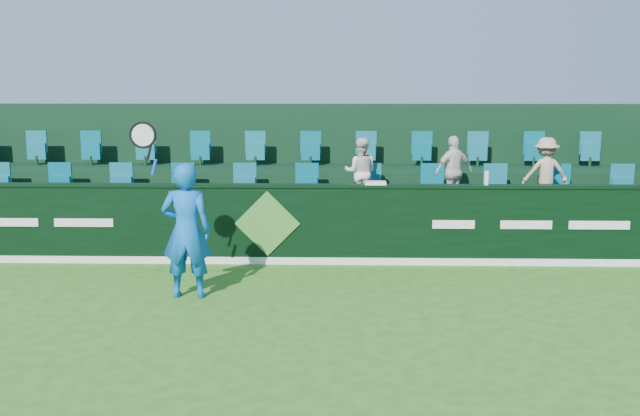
{
  "coord_description": "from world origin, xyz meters",
  "views": [
    {
      "loc": [
        1.18,
        -7.78,
        2.92
      ],
      "look_at": [
        0.91,
        2.8,
        1.15
      ],
      "focal_mm": 40.0,
      "sensor_mm": 36.0,
      "label": 1
    }
  ],
  "objects_px": {
    "spectator_middle": "(454,171)",
    "tennis_player": "(186,230)",
    "spectator_left": "(361,172)",
    "drinks_bottle": "(487,178)",
    "towel": "(375,183)",
    "spectator_right": "(546,172)"
  },
  "relations": [
    {
      "from": "towel",
      "to": "drinks_bottle",
      "type": "xyz_separation_m",
      "value": [
        1.84,
        0.0,
        0.09
      ]
    },
    {
      "from": "tennis_player",
      "to": "spectator_middle",
      "type": "distance_m",
      "value": 5.29
    },
    {
      "from": "spectator_middle",
      "to": "drinks_bottle",
      "type": "relative_size",
      "value": 5.56
    },
    {
      "from": "drinks_bottle",
      "to": "tennis_player",
      "type": "bearing_deg",
      "value": -156.17
    },
    {
      "from": "spectator_left",
      "to": "spectator_right",
      "type": "height_order",
      "value": "spectator_right"
    },
    {
      "from": "tennis_player",
      "to": "spectator_middle",
      "type": "xyz_separation_m",
      "value": [
        4.23,
        3.15,
        0.47
      ]
    },
    {
      "from": "spectator_right",
      "to": "tennis_player",
      "type": "bearing_deg",
      "value": 28.56
    },
    {
      "from": "spectator_left",
      "to": "towel",
      "type": "relative_size",
      "value": 3.59
    },
    {
      "from": "tennis_player",
      "to": "spectator_right",
      "type": "distance_m",
      "value": 6.69
    },
    {
      "from": "spectator_middle",
      "to": "tennis_player",
      "type": "bearing_deg",
      "value": 12.11
    },
    {
      "from": "spectator_left",
      "to": "spectator_middle",
      "type": "bearing_deg",
      "value": -173.67
    },
    {
      "from": "towel",
      "to": "drinks_bottle",
      "type": "height_order",
      "value": "drinks_bottle"
    },
    {
      "from": "tennis_player",
      "to": "drinks_bottle",
      "type": "height_order",
      "value": "tennis_player"
    },
    {
      "from": "tennis_player",
      "to": "drinks_bottle",
      "type": "relative_size",
      "value": 10.91
    },
    {
      "from": "spectator_left",
      "to": "drinks_bottle",
      "type": "relative_size",
      "value": 5.38
    },
    {
      "from": "towel",
      "to": "tennis_player",
      "type": "bearing_deg",
      "value": -143.63
    },
    {
      "from": "spectator_left",
      "to": "spectator_right",
      "type": "distance_m",
      "value": 3.34
    },
    {
      "from": "tennis_player",
      "to": "spectator_right",
      "type": "bearing_deg",
      "value": 28.14
    },
    {
      "from": "spectator_middle",
      "to": "spectator_right",
      "type": "bearing_deg",
      "value": 155.44
    },
    {
      "from": "tennis_player",
      "to": "drinks_bottle",
      "type": "bearing_deg",
      "value": 23.83
    },
    {
      "from": "drinks_bottle",
      "to": "towel",
      "type": "bearing_deg",
      "value": 180.0
    },
    {
      "from": "spectator_middle",
      "to": "towel",
      "type": "bearing_deg",
      "value": 12.68
    }
  ]
}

